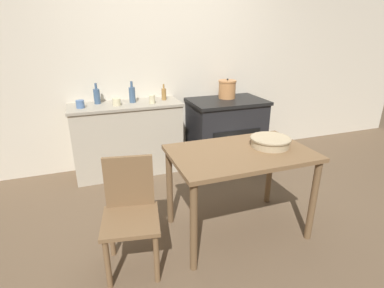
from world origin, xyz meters
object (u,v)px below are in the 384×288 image
Objects in this scene: flour_sack at (235,159)px; stock_pot at (227,89)px; mixing_bowl_large at (270,141)px; cup_center_right at (117,102)px; bottle_mid_left at (164,94)px; stove at (226,130)px; bottle_far_left at (97,96)px; bottle_left at (132,94)px; cup_center at (80,104)px; cup_center_left at (152,99)px; work_table at (240,163)px; chair at (130,211)px.

stock_pot is at bearing 76.65° from flour_sack.
cup_center_right is (-1.09, 1.46, 0.11)m from mixing_bowl_large.
bottle_mid_left reaches higher than flour_sack.
stove is 2.34× the size of flour_sack.
bottle_far_left is 0.96× the size of bottle_left.
stove is at bearing 79.11° from flour_sack.
mixing_bowl_large is (-0.21, -0.98, 0.60)m from flour_sack.
stove is at bearing -114.92° from stock_pot.
bottle_left is 1.28× the size of bottle_mid_left.
bottle_left reaches higher than cup_center_right.
cup_center reaches higher than mixing_bowl_large.
bottle_left is 0.25m from cup_center_left.
mixing_bowl_large is 3.43× the size of cup_center_left.
cup_center reaches higher than cup_center_right.
bottle_left is at bearing 174.67° from stove.
cup_center is (-1.48, 1.48, 0.11)m from mixing_bowl_large.
flour_sack is 0.94m from stock_pot.
bottle_far_left is at bearing 37.31° from cup_center.
mixing_bowl_large is (0.28, 0.02, 0.15)m from work_table.
stock_pot is 1.58m from mixing_bowl_large.
bottle_far_left reaches higher than stock_pot.
bottle_mid_left is 1.98× the size of cup_center_left.
stock_pot is at bearing 6.48° from cup_center_left.
cup_center_left is (0.52, 1.51, 0.47)m from chair.
chair is 1.80m from bottle_far_left.
stove is at bearing 55.61° from chair.
bottle_far_left reaches higher than chair.
chair is 1.80m from flour_sack.
flour_sack is 1.46m from bottle_left.
bottle_far_left is at bearing 156.76° from flour_sack.
chair is 3.24× the size of stock_pot.
flour_sack is 1.73× the size of bottle_far_left.
chair is at bearing -94.43° from cup_center_right.
bottle_far_left is at bearing 140.60° from cup_center_right.
bottle_mid_left reaches higher than chair.
stove reaches higher than flour_sack.
bottle_left reaches higher than work_table.
mixing_bowl_large is (-0.34, -1.53, -0.15)m from stock_pot.
bottle_far_left reaches higher than work_table.
cup_center is (-0.27, 1.57, 0.47)m from chair.
work_table is 1.51m from cup_center_left.
bottle_left is at bearing 146.67° from cup_center_left.
flour_sack is 1.56m from cup_center_right.
cup_center_left is at bearing 115.90° from mixing_bowl_large.
chair is at bearing -113.10° from bottle_mid_left.
mixing_bowl_large is at bearing -51.47° from bottle_far_left.
stove is 9.84× the size of cup_center_left.
mixing_bowl_large is 3.68× the size of cup_center_right.
stock_pot is (0.62, 1.55, 0.30)m from work_table.
cup_center_left is (0.61, -0.21, -0.04)m from bottle_far_left.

